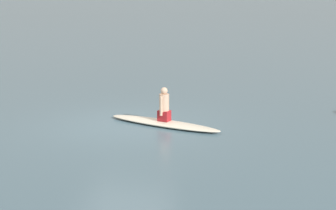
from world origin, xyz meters
TOP-DOWN VIEW (x-y plane):
  - ground_plane at (0.00, 0.00)m, footprint 400.00×400.00m
  - surfboard at (0.99, 0.30)m, footprint 3.43×1.37m
  - person_paddler at (0.99, 0.30)m, footprint 0.35×0.41m

SIDE VIEW (x-z plane):
  - ground_plane at x=0.00m, z-range 0.00..0.00m
  - surfboard at x=0.99m, z-range 0.00..0.14m
  - person_paddler at x=0.99m, z-range 0.10..1.02m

